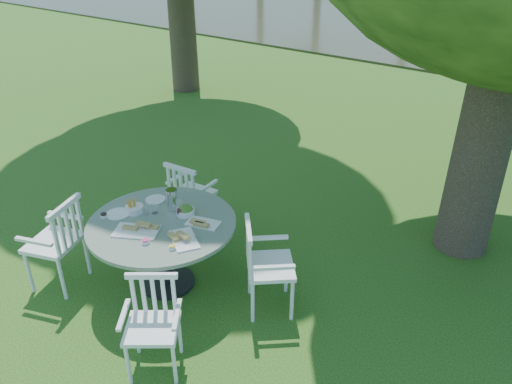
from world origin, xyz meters
TOP-DOWN VIEW (x-y plane):
  - ground at (0.00, 0.00)m, footprint 140.00×140.00m
  - table at (-0.48, -0.73)m, footprint 1.48×1.48m
  - chair_ne at (0.52, -0.43)m, footprint 0.65×0.65m
  - chair_nw at (-1.00, 0.18)m, footprint 0.49×0.47m
  - chair_sw at (-1.30, -1.34)m, footprint 0.61×0.63m
  - chair_se at (0.20, -1.52)m, footprint 0.59×0.58m
  - tableware at (-0.53, -0.67)m, footprint 1.20×0.86m

SIDE VIEW (x-z plane):
  - ground at x=0.00m, z-range 0.00..0.00m
  - chair_se at x=0.20m, z-range 0.08..0.93m
  - chair_nw at x=-1.00m, z-range 0.08..0.99m
  - chair_ne at x=0.52m, z-range 0.08..1.03m
  - chair_sw at x=-1.30m, z-range 0.09..1.07m
  - table at x=-0.48m, z-range 0.25..1.01m
  - tableware at x=-0.53m, z-range 0.70..0.93m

